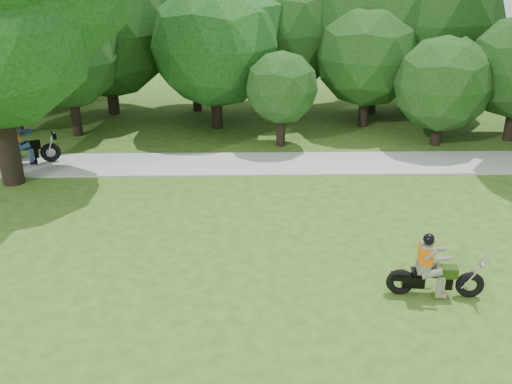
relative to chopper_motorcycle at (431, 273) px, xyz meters
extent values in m
plane|color=#2E4E16|center=(-1.03, 0.15, -0.56)|extent=(100.00, 100.00, 0.00)
cube|color=#A6A6A1|center=(-1.03, 8.15, -0.53)|extent=(60.00, 2.20, 0.06)
cylinder|color=black|center=(3.28, 10.20, 0.03)|extent=(0.38, 0.38, 1.17)
sphere|color=#103510|center=(3.28, 10.20, 1.78)|extent=(3.59, 3.59, 3.59)
cylinder|color=black|center=(6.31, 10.71, 0.22)|extent=(0.40, 0.40, 1.56)
cylinder|color=black|center=(-12.58, 16.94, 0.34)|extent=(0.53, 0.53, 1.80)
sphere|color=#103510|center=(-12.58, 16.94, 3.38)|extent=(6.59, 6.59, 6.59)
cylinder|color=black|center=(-2.68, 10.21, 0.12)|extent=(0.34, 0.34, 1.36)
sphere|color=#103510|center=(-2.68, 10.21, 1.68)|extent=(2.73, 2.73, 2.73)
cylinder|color=black|center=(-10.78, 11.62, 0.34)|extent=(0.39, 0.39, 1.80)
sphere|color=#103510|center=(-10.78, 11.62, 2.46)|extent=(3.74, 3.74, 3.74)
cylinder|color=black|center=(-6.24, 15.32, 0.24)|extent=(0.40, 0.40, 1.59)
sphere|color=#103510|center=(-6.24, 15.32, 2.35)|extent=(4.07, 4.07, 4.07)
cylinder|color=black|center=(0.95, 12.69, 0.23)|extent=(0.41, 0.41, 1.58)
sphere|color=#103510|center=(0.95, 12.69, 2.39)|extent=(4.21, 4.21, 4.21)
cylinder|color=black|center=(-2.45, 15.38, 0.34)|extent=(0.49, 0.49, 1.80)
sphere|color=#103510|center=(-2.45, 15.38, 3.11)|extent=(5.75, 5.75, 5.75)
cylinder|color=black|center=(-5.21, 12.55, 0.34)|extent=(0.46, 0.46, 1.80)
sphere|color=#113E12|center=(-5.21, 12.55, 2.91)|extent=(5.14, 5.14, 5.14)
cylinder|color=black|center=(1.65, 14.76, 0.34)|extent=(0.51, 0.51, 1.80)
sphere|color=#103510|center=(1.65, 14.76, 3.29)|extent=(6.29, 6.29, 6.29)
cylinder|color=black|center=(3.56, 15.31, 0.34)|extent=(0.56, 0.56, 1.80)
sphere|color=#103510|center=(3.56, 15.31, 3.61)|extent=(7.29, 7.29, 7.29)
cylinder|color=black|center=(-9.99, 14.83, 0.34)|extent=(0.50, 0.50, 1.80)
sphere|color=#103510|center=(-9.99, 14.83, 3.18)|extent=(5.97, 5.97, 5.97)
cylinder|color=black|center=(-13.16, 11.78, -0.05)|extent=(0.30, 0.30, 1.01)
sphere|color=#103510|center=(-13.16, 11.78, 1.11)|extent=(2.05, 2.05, 2.05)
cylinder|color=black|center=(-11.53, 6.65, 1.54)|extent=(0.68, 0.68, 4.20)
torus|color=black|center=(-0.64, 0.06, -0.25)|extent=(0.63, 0.24, 0.61)
torus|color=black|center=(0.85, -0.08, -0.25)|extent=(0.63, 0.24, 0.61)
cube|color=black|center=(-0.08, 0.01, -0.21)|extent=(1.09, 0.32, 0.28)
cube|color=silver|center=(0.07, -0.01, -0.21)|extent=(0.45, 0.34, 0.35)
cube|color=black|center=(0.31, -0.03, 0.06)|extent=(0.48, 0.31, 0.23)
cube|color=black|center=(-0.19, 0.02, 0.02)|extent=(0.48, 0.32, 0.09)
cylinder|color=silver|center=(0.88, -0.09, 0.06)|extent=(0.48, 0.09, 0.73)
cylinder|color=silver|center=(1.09, -0.11, 0.44)|extent=(0.09, 0.56, 0.03)
cube|color=#5A5F4D|center=(-0.19, 0.02, 0.15)|extent=(0.30, 0.36, 0.21)
cube|color=#5A5F4D|center=(-0.18, 0.02, 0.46)|extent=(0.26, 0.39, 0.49)
cube|color=#FF5F05|center=(-0.18, 0.02, 0.48)|extent=(0.29, 0.43, 0.39)
sphere|color=black|center=(-0.15, 0.01, 0.83)|extent=(0.25, 0.25, 0.25)
torus|color=black|center=(-12.25, 7.82, -0.15)|extent=(0.71, 0.45, 0.69)
torus|color=black|center=(-10.84, 8.41, -0.15)|extent=(0.71, 0.45, 0.69)
cube|color=black|center=(-11.72, 8.05, -0.10)|extent=(1.11, 0.64, 0.32)
cube|color=silver|center=(-11.58, 8.11, -0.10)|extent=(0.57, 0.49, 0.39)
cube|color=black|center=(-11.35, 8.20, 0.19)|extent=(0.59, 0.47, 0.26)
cube|color=black|center=(-11.83, 8.00, 0.15)|extent=(0.59, 0.49, 0.10)
cylinder|color=silver|center=(-10.81, 8.43, 0.19)|extent=(0.38, 0.19, 0.88)
cylinder|color=silver|center=(-10.65, 8.49, 0.62)|extent=(0.28, 0.60, 0.04)
cube|color=black|center=(-12.12, 7.64, -0.10)|extent=(0.43, 0.27, 0.33)
cube|color=black|center=(-12.29, 8.04, -0.10)|extent=(0.43, 0.27, 0.33)
cube|color=#1D2D4D|center=(-11.83, 8.00, 0.29)|extent=(0.42, 0.46, 0.24)
cube|color=#1D2D4D|center=(-11.81, 8.01, 0.65)|extent=(0.40, 0.48, 0.55)
cube|color=#FF5F05|center=(-11.81, 8.01, 0.67)|extent=(0.44, 0.53, 0.43)
sphere|color=black|center=(-11.78, 8.02, 1.06)|extent=(0.28, 0.28, 0.28)
camera|label=1|loc=(-3.99, -10.53, 6.55)|focal=40.00mm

